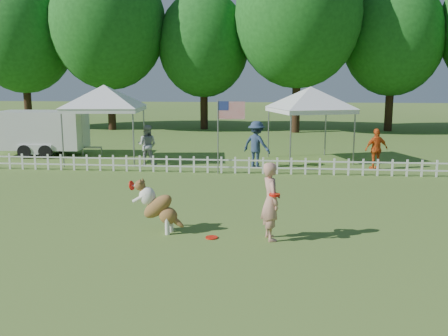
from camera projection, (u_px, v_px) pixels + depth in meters
The scene contains 17 objects.
ground at pixel (200, 232), 11.12m from camera, with size 120.00×120.00×0.00m, color #39631F.
picket_fence at pixel (228, 165), 17.92m from camera, with size 22.00×0.08×0.60m, color silver, non-canonical shape.
handler at pixel (271, 201), 10.48m from camera, with size 0.61×0.40×1.67m, color tan.
dog at pixel (159, 207), 11.02m from camera, with size 1.14×0.38×1.17m, color brown, non-canonical shape.
frisbee_on_turf at pixel (212, 237), 10.71m from camera, with size 0.26×0.26×0.02m, color red.
canopy_tent_left at pixel (106, 124), 20.31m from camera, with size 2.95×2.95×3.05m, color white, non-canonical shape.
canopy_tent_right at pixel (310, 125), 20.42m from camera, with size 2.88×2.88×2.97m, color white, non-canonical shape.
cargo_trailer at pixel (43, 133), 21.98m from camera, with size 4.55×2.00×2.00m, color silver, non-canonical shape.
flag_pole at pixel (218, 137), 17.60m from camera, with size 1.01×0.11×2.64m, color gray, non-canonical shape.
spectator_a at pixel (147, 145), 19.48m from camera, with size 0.77×0.60×1.59m, color #9D9EA2.
spectator_b at pixel (257, 144), 19.01m from camera, with size 1.15×0.66×1.78m, color navy.
spectator_c at pixel (376, 149), 18.63m from camera, with size 0.90×0.38×1.54m, color #DA5519.
tree_far_left at pixel (24, 46), 33.12m from camera, with size 6.60×6.60×11.00m, color #164E16, non-canonical shape.
tree_left at pixel (109, 36), 31.96m from camera, with size 7.40×7.40×12.00m, color #164E16, non-canonical shape.
tree_center_left at pixel (204, 54), 32.57m from camera, with size 6.00×6.00×9.80m, color #164E16, non-canonical shape.
tree_center_right at pixel (298, 29), 30.28m from camera, with size 7.60×7.60×12.60m, color #164E16, non-canonical shape.
tree_right at pixel (392, 49), 31.37m from camera, with size 6.20×6.20×10.40m, color #164E16, non-canonical shape.
Camera 1 is at (1.56, -10.59, 3.40)m, focal length 40.00 mm.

